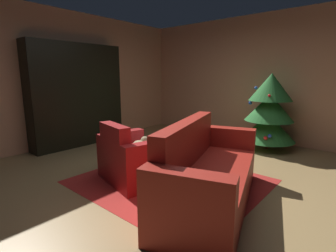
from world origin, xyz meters
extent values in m
plane|color=#94774A|center=(0.00, 0.00, 0.00)|extent=(7.12, 7.12, 0.00)
cube|color=tan|center=(0.00, 3.00, 1.37)|extent=(6.04, 0.06, 2.75)
cube|color=tan|center=(-2.99, 0.00, 1.37)|extent=(0.06, 6.05, 2.75)
cube|color=#A32520|center=(-0.03, -0.10, 0.00)|extent=(2.35, 2.09, 0.01)
cube|color=black|center=(-2.57, 0.13, 1.04)|extent=(0.03, 1.95, 2.08)
cube|color=black|center=(-2.75, 1.09, 1.04)|extent=(0.39, 0.02, 2.08)
cube|color=black|center=(-2.75, -0.83, 1.04)|extent=(0.39, 0.03, 2.08)
cube|color=black|center=(-2.75, 0.13, 0.01)|extent=(0.36, 1.90, 0.03)
cube|color=black|center=(-2.75, 0.13, 0.36)|extent=(0.36, 1.90, 0.03)
cube|color=black|center=(-2.75, 0.13, 0.70)|extent=(0.36, 1.90, 0.02)
cube|color=black|center=(-2.75, 0.13, 1.04)|extent=(0.36, 1.90, 0.02)
cube|color=black|center=(-2.75, 0.13, 1.38)|extent=(0.36, 1.90, 0.02)
cube|color=black|center=(-2.75, 0.13, 1.73)|extent=(0.36, 1.90, 0.02)
cube|color=black|center=(-2.75, 0.13, 2.07)|extent=(0.36, 1.90, 0.03)
cube|color=black|center=(-2.89, 0.13, 0.64)|extent=(0.05, 0.88, 0.55)
cube|color=black|center=(-2.87, 0.13, 0.64)|extent=(0.03, 0.91, 0.58)
cube|color=#407543|center=(-2.83, 1.03, 0.17)|extent=(0.20, 0.05, 0.29)
cube|color=brown|center=(-2.79, 0.97, 0.14)|extent=(0.27, 0.04, 0.23)
cube|color=#4F2B19|center=(-2.83, 0.93, 0.14)|extent=(0.19, 0.04, 0.23)
cube|color=#254A98|center=(-2.79, 0.89, 0.13)|extent=(0.27, 0.03, 0.20)
cube|color=#C1A197|center=(-2.80, 0.85, 0.13)|extent=(0.25, 0.05, 0.21)
cube|color=#368343|center=(-2.81, 0.81, 0.15)|extent=(0.24, 0.04, 0.24)
cube|color=#B69B9B|center=(-2.82, 0.77, 0.14)|extent=(0.21, 0.03, 0.23)
cube|color=#914D9F|center=(-2.83, 1.01, 1.19)|extent=(0.19, 0.04, 0.27)
cube|color=navy|center=(-2.83, 0.97, 1.16)|extent=(0.20, 0.03, 0.21)
cube|color=#276A7D|center=(-2.82, 0.92, 1.16)|extent=(0.21, 0.04, 0.21)
cube|color=orange|center=(-2.79, 0.88, 1.17)|extent=(0.28, 0.03, 0.24)
cube|color=#B5242D|center=(-2.81, 0.85, 1.20)|extent=(0.24, 0.03, 0.29)
cube|color=#196C8F|center=(-2.81, 1.03, 1.49)|extent=(0.23, 0.03, 0.19)
cube|color=navy|center=(-2.82, 0.98, 1.51)|extent=(0.21, 0.05, 0.23)
cube|color=#B12C2D|center=(-2.82, 0.93, 1.54)|extent=(0.21, 0.05, 0.29)
cube|color=orange|center=(-2.81, 0.87, 1.52)|extent=(0.24, 0.05, 0.24)
cube|color=gold|center=(-2.82, 0.81, 1.50)|extent=(0.22, 0.05, 0.21)
cube|color=orange|center=(-2.81, 1.04, 1.86)|extent=(0.23, 0.03, 0.24)
cube|color=#50401C|center=(-2.81, 1.00, 1.85)|extent=(0.24, 0.04, 0.22)
cube|color=#402418|center=(-2.79, 0.95, 1.87)|extent=(0.28, 0.04, 0.26)
cube|color=red|center=(-2.81, 0.91, 1.86)|extent=(0.23, 0.03, 0.25)
cube|color=#234A8D|center=(-2.83, 0.87, 1.88)|extent=(0.19, 0.03, 0.28)
cube|color=gold|center=(-2.83, 0.84, 1.84)|extent=(0.19, 0.03, 0.21)
cube|color=#1F5285|center=(-2.78, 0.80, 1.86)|extent=(0.29, 0.04, 0.25)
cube|color=orange|center=(-2.82, 0.75, 1.87)|extent=(0.23, 0.05, 0.26)
cube|color=gold|center=(-2.81, 0.70, 1.88)|extent=(0.24, 0.03, 0.29)
cube|color=maroon|center=(-0.44, -0.39, 0.19)|extent=(0.75, 0.82, 0.39)
cube|color=maroon|center=(-0.51, -0.66, 0.61)|extent=(0.63, 0.29, 0.44)
cube|color=maroon|center=(-0.07, -0.48, 0.32)|extent=(0.31, 0.72, 0.63)
cube|color=maroon|center=(-0.82, -0.31, 0.32)|extent=(0.31, 0.72, 0.63)
ellipsoid|color=#938760|center=(-0.38, -0.33, 0.48)|extent=(0.31, 0.24, 0.18)
sphere|color=#938760|center=(-0.42, -0.20, 0.53)|extent=(0.13, 0.13, 0.13)
cube|color=maroon|center=(0.72, -0.26, 0.22)|extent=(1.25, 1.80, 0.44)
cube|color=maroon|center=(0.43, -0.36, 0.69)|extent=(0.67, 1.62, 0.50)
cube|color=maroon|center=(1.00, -1.14, 0.36)|extent=(0.80, 0.42, 0.71)
cube|color=maroon|center=(0.44, 0.61, 0.36)|extent=(0.80, 0.42, 0.71)
cylinder|color=black|center=(0.12, -0.05, 0.19)|extent=(0.04, 0.04, 0.38)
cylinder|color=black|center=(-0.20, 0.14, 0.19)|extent=(0.04, 0.04, 0.38)
cylinder|color=black|center=(-0.19, -0.24, 0.19)|extent=(0.04, 0.04, 0.38)
cylinder|color=silver|center=(-0.09, -0.05, 0.39)|extent=(0.78, 0.78, 0.02)
cube|color=#2F4A81|center=(-0.09, -0.03, 0.41)|extent=(0.20, 0.15, 0.02)
cube|color=#364184|center=(-0.07, -0.03, 0.43)|extent=(0.20, 0.11, 0.02)
cube|color=#BE3D32|center=(-0.09, -0.03, 0.45)|extent=(0.17, 0.11, 0.03)
cube|color=#357343|center=(-0.08, -0.03, 0.48)|extent=(0.20, 0.11, 0.03)
cube|color=red|center=(-0.07, -0.03, 0.50)|extent=(0.17, 0.15, 0.02)
cube|color=#3E5780|center=(-0.08, -0.03, 0.52)|extent=(0.23, 0.17, 0.02)
cylinder|color=navy|center=(-0.20, -0.23, 0.49)|extent=(0.07, 0.07, 0.17)
cylinder|color=navy|center=(-0.20, -0.23, 0.60)|extent=(0.03, 0.03, 0.06)
cylinder|color=brown|center=(0.41, 2.39, 0.09)|extent=(0.08, 0.08, 0.18)
cone|color=#25652A|center=(0.41, 2.39, 0.44)|extent=(1.03, 1.03, 0.53)
cone|color=#25652A|center=(0.41, 2.39, 0.83)|extent=(0.92, 0.92, 0.53)
cone|color=#25652A|center=(0.41, 2.39, 1.23)|extent=(0.81, 0.81, 0.53)
sphere|color=blue|center=(0.58, 2.01, 0.36)|extent=(0.07, 0.07, 0.07)
sphere|color=red|center=(0.52, 1.98, 0.31)|extent=(0.07, 0.07, 0.07)
sphere|color=yellow|center=(0.23, 2.72, 0.74)|extent=(0.06, 0.06, 0.06)
sphere|color=red|center=(0.49, 2.08, 1.09)|extent=(0.05, 0.05, 0.05)
sphere|color=blue|center=(0.09, 2.45, 1.20)|extent=(0.07, 0.07, 0.07)
sphere|color=blue|center=(0.04, 2.34, 0.90)|extent=(0.07, 0.07, 0.07)
camera|label=1|loc=(2.09, -2.63, 1.44)|focal=27.03mm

